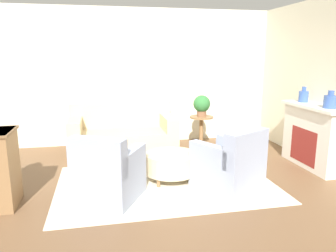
# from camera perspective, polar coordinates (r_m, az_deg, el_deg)

# --- Properties ---
(ground_plane) EXTENTS (16.00, 16.00, 0.00)m
(ground_plane) POSITION_cam_1_polar(r_m,az_deg,el_deg) (4.89, -0.41, -10.05)
(ground_plane) COLOR brown
(wall_back) EXTENTS (8.91, 0.12, 2.80)m
(wall_back) POSITION_cam_1_polar(r_m,az_deg,el_deg) (7.02, -4.53, 8.50)
(wall_back) COLOR beige
(wall_back) RESTS_ON ground_plane
(rug) EXTENTS (3.12, 2.05, 0.01)m
(rug) POSITION_cam_1_polar(r_m,az_deg,el_deg) (4.89, -0.41, -10.00)
(rug) COLOR beige
(rug) RESTS_ON ground_plane
(couch) EXTENTS (2.04, 0.99, 0.89)m
(couch) POSITION_cam_1_polar(r_m,az_deg,el_deg) (6.56, -7.85, -1.45)
(couch) COLOR #C6B289
(couch) RESTS_ON ground_plane
(armchair_left) EXTENTS (1.01, 1.05, 0.89)m
(armchair_left) POSITION_cam_1_polar(r_m,az_deg,el_deg) (4.32, -10.38, -8.39)
(armchair_left) COLOR #8E99B2
(armchair_left) RESTS_ON rug
(armchair_right) EXTENTS (1.01, 1.05, 0.89)m
(armchair_right) POSITION_cam_1_polar(r_m,az_deg,el_deg) (4.65, 10.75, -6.89)
(armchair_right) COLOR #8E99B2
(armchair_right) RESTS_ON rug
(ottoman_table) EXTENTS (0.79, 0.79, 0.41)m
(ottoman_table) POSITION_cam_1_polar(r_m,az_deg,el_deg) (4.94, 0.54, -6.44)
(ottoman_table) COLOR #C6B289
(ottoman_table) RESTS_ON rug
(side_table) EXTENTS (0.46, 0.46, 0.67)m
(side_table) POSITION_cam_1_polar(r_m,az_deg,el_deg) (6.55, 5.82, -0.25)
(side_table) COLOR olive
(side_table) RESTS_ON ground_plane
(fireplace) EXTENTS (0.44, 1.34, 1.06)m
(fireplace) POSITION_cam_1_polar(r_m,az_deg,el_deg) (5.98, 23.99, -1.40)
(fireplace) COLOR silver
(fireplace) RESTS_ON ground_plane
(vase_mantel_near) EXTENTS (0.16, 0.16, 0.27)m
(vase_mantel_near) POSITION_cam_1_polar(r_m,az_deg,el_deg) (6.14, 22.53, 4.84)
(vase_mantel_near) COLOR #38569E
(vase_mantel_near) RESTS_ON fireplace
(vase_mantel_far) EXTENTS (0.20, 0.20, 0.27)m
(vase_mantel_far) POSITION_cam_1_polar(r_m,az_deg,el_deg) (5.60, 26.42, 3.88)
(vase_mantel_far) COLOR #38569E
(vase_mantel_far) RESTS_ON fireplace
(potted_plant_on_side_table) EXTENTS (0.33, 0.33, 0.42)m
(potted_plant_on_side_table) POSITION_cam_1_polar(r_m,az_deg,el_deg) (6.47, 5.90, 3.71)
(potted_plant_on_side_table) COLOR brown
(potted_plant_on_side_table) RESTS_ON side_table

